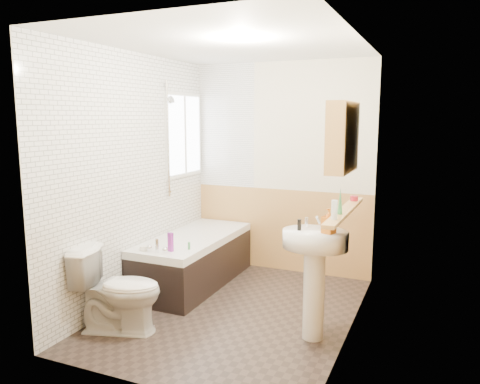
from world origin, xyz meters
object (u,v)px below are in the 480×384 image
Objects in this scene: bathtub at (194,259)px; medicine_cabinet at (343,137)px; sink at (315,262)px; pine_shelf at (345,211)px; toilet at (118,290)px.

bathtub is 2.33m from medicine_cabinet.
bathtub is 1.79m from sink.
bathtub is at bearing 160.38° from sink.
pine_shelf is 2.06× the size of medicine_cabinet.
sink reaches higher than toilet.
toilet is 1.21× the size of medicine_cabinet.
medicine_cabinet reaches higher than pine_shelf.
toilet is at bearing -159.74° from medicine_cabinet.
toilet is at bearing -158.12° from pine_shelf.
medicine_cabinet is (1.77, 0.65, 1.33)m from toilet.
medicine_cabinet is (1.74, -0.64, 1.41)m from bathtub.
medicine_cabinet is at bearing -112.08° from pine_shelf.
toilet is at bearing -91.32° from bathtub.
toilet is 0.72× the size of sink.
pine_shelf is (1.80, 0.72, 0.71)m from toilet.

